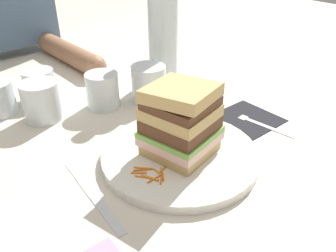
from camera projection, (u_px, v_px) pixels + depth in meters
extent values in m
plane|color=beige|center=(177.00, 157.00, 0.63)|extent=(3.00, 3.00, 0.00)
cylinder|color=white|center=(179.00, 155.00, 0.62)|extent=(0.28, 0.28, 0.02)
cube|color=tan|center=(179.00, 147.00, 0.61)|extent=(0.12, 0.12, 0.02)
cube|color=beige|center=(179.00, 138.00, 0.60)|extent=(0.13, 0.13, 0.01)
cube|color=#7AB74C|center=(180.00, 132.00, 0.60)|extent=(0.13, 0.13, 0.01)
cube|color=#56331E|center=(180.00, 124.00, 0.59)|extent=(0.12, 0.12, 0.02)
cube|color=tan|center=(180.00, 113.00, 0.58)|extent=(0.12, 0.12, 0.02)
cube|color=#56331E|center=(180.00, 103.00, 0.57)|extent=(0.12, 0.12, 0.02)
cube|color=tan|center=(180.00, 93.00, 0.56)|extent=(0.13, 0.13, 0.03)
cylinder|color=orange|center=(162.00, 179.00, 0.55)|extent=(0.02, 0.02, 0.00)
cylinder|color=orange|center=(150.00, 178.00, 0.55)|extent=(0.02, 0.03, 0.00)
cylinder|color=orange|center=(143.00, 177.00, 0.55)|extent=(0.02, 0.02, 0.00)
cylinder|color=orange|center=(139.00, 173.00, 0.56)|extent=(0.02, 0.02, 0.00)
cylinder|color=orange|center=(163.00, 170.00, 0.57)|extent=(0.02, 0.01, 0.00)
cylinder|color=orange|center=(158.00, 172.00, 0.57)|extent=(0.00, 0.02, 0.00)
cylinder|color=orange|center=(162.00, 174.00, 0.56)|extent=(0.02, 0.03, 0.00)
cylinder|color=orange|center=(154.00, 179.00, 0.55)|extent=(0.03, 0.00, 0.00)
cylinder|color=orange|center=(143.00, 170.00, 0.57)|extent=(0.03, 0.02, 0.00)
cylinder|color=orange|center=(141.00, 167.00, 0.58)|extent=(0.02, 0.02, 0.00)
cylinder|color=orange|center=(202.00, 130.00, 0.68)|extent=(0.02, 0.03, 0.00)
cylinder|color=orange|center=(201.00, 134.00, 0.66)|extent=(0.03, 0.01, 0.00)
cylinder|color=orange|center=(214.00, 131.00, 0.67)|extent=(0.02, 0.03, 0.00)
cylinder|color=orange|center=(194.00, 129.00, 0.68)|extent=(0.01, 0.02, 0.00)
cylinder|color=orange|center=(209.00, 129.00, 0.68)|extent=(0.01, 0.02, 0.00)
cylinder|color=orange|center=(198.00, 133.00, 0.67)|extent=(0.02, 0.01, 0.00)
cylinder|color=orange|center=(197.00, 137.00, 0.66)|extent=(0.02, 0.01, 0.00)
cylinder|color=orange|center=(210.00, 127.00, 0.69)|extent=(0.01, 0.03, 0.00)
cylinder|color=orange|center=(207.00, 128.00, 0.68)|extent=(0.02, 0.01, 0.00)
cube|color=black|center=(246.00, 119.00, 0.75)|extent=(0.13, 0.13, 0.00)
cube|color=silver|center=(270.00, 126.00, 0.72)|extent=(0.02, 0.11, 0.00)
cube|color=silver|center=(243.00, 116.00, 0.75)|extent=(0.02, 0.02, 0.00)
cylinder|color=silver|center=(235.00, 111.00, 0.77)|extent=(0.01, 0.04, 0.00)
cylinder|color=silver|center=(233.00, 112.00, 0.77)|extent=(0.01, 0.04, 0.00)
cylinder|color=silver|center=(232.00, 112.00, 0.77)|extent=(0.01, 0.04, 0.00)
cylinder|color=silver|center=(230.00, 113.00, 0.76)|extent=(0.01, 0.04, 0.00)
cube|color=silver|center=(108.00, 214.00, 0.51)|extent=(0.03, 0.10, 0.00)
cube|color=silver|center=(81.00, 178.00, 0.58)|extent=(0.03, 0.11, 0.00)
cylinder|color=white|center=(149.00, 84.00, 0.81)|extent=(0.08, 0.08, 0.09)
cylinder|color=orange|center=(149.00, 87.00, 0.81)|extent=(0.07, 0.07, 0.07)
cylinder|color=silver|center=(163.00, 33.00, 0.86)|extent=(0.07, 0.07, 0.26)
cylinder|color=silver|center=(41.00, 101.00, 0.73)|extent=(0.08, 0.08, 0.08)
cylinder|color=silver|center=(39.00, 85.00, 0.82)|extent=(0.07, 0.07, 0.07)
cylinder|color=silver|center=(103.00, 91.00, 0.78)|extent=(0.07, 0.07, 0.08)
cylinder|color=#936647|center=(69.00, 53.00, 1.03)|extent=(0.06, 0.29, 0.06)
sphere|color=#936647|center=(95.00, 67.00, 0.94)|extent=(0.06, 0.06, 0.06)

